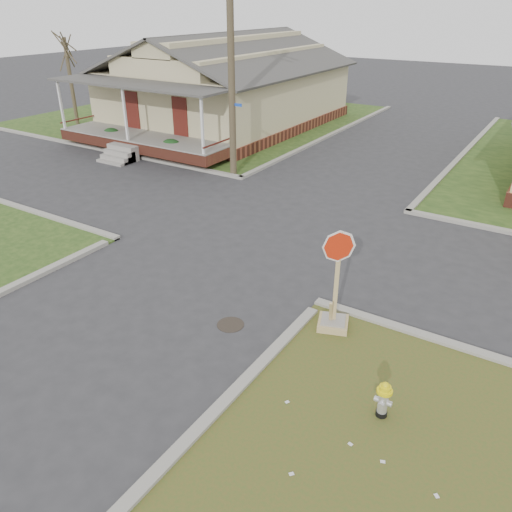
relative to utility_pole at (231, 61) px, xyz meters
The scene contains 11 objects.
ground 10.89m from the utility_pole, 64.74° to the right, with size 120.00×120.00×0.00m, color #2C2C2F.
verge_far_left 13.48m from the utility_pole, 134.04° to the left, with size 19.00×19.00×0.05m, color #243F16.
curbs 7.39m from the utility_pole, 42.88° to the right, with size 80.00×40.00×0.12m, color gray, non-canonical shape.
manhole 12.29m from the utility_pole, 55.75° to the right, with size 0.64×0.64×0.01m, color black.
corner_house 9.99m from the utility_pole, 126.69° to the left, with size 10.10×15.50×5.30m.
utility_pole is the anchor object (origin of this frame).
tree_far_left 14.31m from the utility_pole, 167.34° to the left, with size 0.22×0.22×4.90m, color #3B2F22.
fire_hydrant 15.24m from the utility_pole, 44.83° to the right, with size 0.28×0.28×0.76m.
stop_sign 12.52m from the utility_pole, 44.20° to the right, with size 0.69×0.68×2.45m.
hedge_left 8.99m from the utility_pole, behind, with size 1.28×1.05×0.98m, color #163D17.
hedge_right 5.65m from the utility_pole, behind, with size 1.29×1.05×0.98m, color #163D17.
Camera 1 is at (7.87, -8.35, 6.76)m, focal length 35.00 mm.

